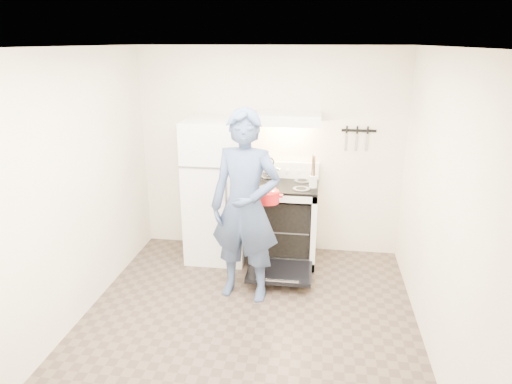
{
  "coord_description": "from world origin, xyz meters",
  "views": [
    {
      "loc": [
        0.62,
        -3.6,
        2.54
      ],
      "look_at": [
        -0.05,
        1.0,
        1.0
      ],
      "focal_mm": 32.0,
      "sensor_mm": 36.0,
      "label": 1
    }
  ],
  "objects_px": {
    "refrigerator": "(218,190)",
    "dutch_oven": "(267,197)",
    "person": "(245,207)",
    "tea_kettle": "(269,169)",
    "stove_body": "(285,223)"
  },
  "relations": [
    {
      "from": "refrigerator",
      "to": "dutch_oven",
      "type": "relative_size",
      "value": 5.35
    },
    {
      "from": "dutch_oven",
      "to": "person",
      "type": "bearing_deg",
      "value": -124.69
    },
    {
      "from": "dutch_oven",
      "to": "tea_kettle",
      "type": "bearing_deg",
      "value": 95.58
    },
    {
      "from": "refrigerator",
      "to": "dutch_oven",
      "type": "height_order",
      "value": "refrigerator"
    },
    {
      "from": "refrigerator",
      "to": "tea_kettle",
      "type": "bearing_deg",
      "value": 17.3
    },
    {
      "from": "refrigerator",
      "to": "tea_kettle",
      "type": "height_order",
      "value": "refrigerator"
    },
    {
      "from": "tea_kettle",
      "to": "person",
      "type": "height_order",
      "value": "person"
    },
    {
      "from": "refrigerator",
      "to": "person",
      "type": "relative_size",
      "value": 0.87
    },
    {
      "from": "stove_body",
      "to": "person",
      "type": "xyz_separation_m",
      "value": [
        -0.33,
        -0.9,
        0.52
      ]
    },
    {
      "from": "tea_kettle",
      "to": "dutch_oven",
      "type": "distance_m",
      "value": 0.79
    },
    {
      "from": "refrigerator",
      "to": "tea_kettle",
      "type": "distance_m",
      "value": 0.67
    },
    {
      "from": "refrigerator",
      "to": "dutch_oven",
      "type": "distance_m",
      "value": 0.91
    },
    {
      "from": "person",
      "to": "dutch_oven",
      "type": "bearing_deg",
      "value": 64.07
    },
    {
      "from": "refrigerator",
      "to": "person",
      "type": "xyz_separation_m",
      "value": [
        0.48,
        -0.87,
        0.13
      ]
    },
    {
      "from": "stove_body",
      "to": "tea_kettle",
      "type": "xyz_separation_m",
      "value": [
        -0.21,
        0.16,
        0.63
      ]
    }
  ]
}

